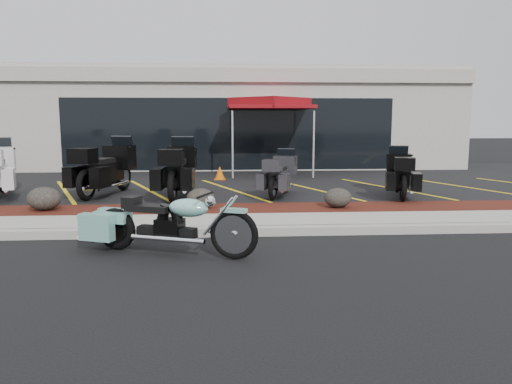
{
  "coord_description": "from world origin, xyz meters",
  "views": [
    {
      "loc": [
        -0.21,
        -7.73,
        2.04
      ],
      "look_at": [
        0.37,
        1.2,
        0.73
      ],
      "focal_mm": 35.0,
      "sensor_mm": 36.0,
      "label": 1
    }
  ],
  "objects": [
    {
      "name": "boulder_mid",
      "position": [
        -0.71,
        2.8,
        0.37
      ],
      "size": [
        0.6,
        0.5,
        0.43
      ],
      "primitive_type": "ellipsoid",
      "color": "black",
      "rests_on": "mulch_bed"
    },
    {
      "name": "curb",
      "position": [
        0.0,
        0.9,
        0.07
      ],
      "size": [
        24.0,
        0.25,
        0.15
      ],
      "primitive_type": "cube",
      "color": "gray",
      "rests_on": "ground"
    },
    {
      "name": "sidewalk",
      "position": [
        0.0,
        1.6,
        0.07
      ],
      "size": [
        24.0,
        1.2,
        0.15
      ],
      "primitive_type": "cube",
      "color": "gray",
      "rests_on": "ground"
    },
    {
      "name": "popup_canopy",
      "position": [
        1.39,
        9.62,
        2.53
      ],
      "size": [
        3.08,
        3.08,
        2.62
      ],
      "rotation": [
        0.0,
        0.0,
        0.1
      ],
      "color": "silver",
      "rests_on": "upper_lot"
    },
    {
      "name": "touring_white",
      "position": [
        -5.95,
        5.48,
        0.86
      ],
      "size": [
        1.62,
        2.62,
        1.43
      ],
      "primitive_type": null,
      "rotation": [
        0.0,
        0.0,
        1.87
      ],
      "color": "white",
      "rests_on": "upper_lot"
    },
    {
      "name": "boulder_right",
      "position": [
        2.23,
        2.69,
        0.37
      ],
      "size": [
        0.59,
        0.5,
        0.42
      ],
      "primitive_type": "ellipsoid",
      "color": "black",
      "rests_on": "mulch_bed"
    },
    {
      "name": "traffic_cone",
      "position": [
        -0.34,
        7.97,
        0.36
      ],
      "size": [
        0.38,
        0.38,
        0.42
      ],
      "primitive_type": "cone",
      "rotation": [
        0.0,
        0.0,
        -0.12
      ],
      "color": "#CB5A06",
      "rests_on": "upper_lot"
    },
    {
      "name": "dealership_building",
      "position": [
        0.0,
        14.47,
        2.01
      ],
      "size": [
        18.0,
        8.16,
        4.0
      ],
      "color": "#9A958B",
      "rests_on": "ground"
    },
    {
      "name": "mulch_bed",
      "position": [
        0.0,
        2.8,
        0.08
      ],
      "size": [
        24.0,
        1.2,
        0.16
      ],
      "primitive_type": "cube",
      "color": "#37190C",
      "rests_on": "ground"
    },
    {
      "name": "ground",
      "position": [
        0.0,
        0.0,
        0.0
      ],
      "size": [
        90.0,
        90.0,
        0.0
      ],
      "primitive_type": "plane",
      "color": "black",
      "rests_on": "ground"
    },
    {
      "name": "touring_grey",
      "position": [
        1.41,
        5.13,
        0.72
      ],
      "size": [
        1.37,
        2.1,
        1.14
      ],
      "primitive_type": null,
      "rotation": [
        0.0,
        0.0,
        1.23
      ],
      "color": "#2D2C31",
      "rests_on": "upper_lot"
    },
    {
      "name": "hero_cruiser",
      "position": [
        -0.07,
        -0.64,
        0.49
      ],
      "size": [
        2.86,
        1.65,
        0.98
      ],
      "primitive_type": null,
      "rotation": [
        0.0,
        0.0,
        -0.36
      ],
      "color": "#7EC5B5",
      "rests_on": "ground"
    },
    {
      "name": "touring_black_mid",
      "position": [
        -1.27,
        5.27,
        0.88
      ],
      "size": [
        1.09,
        2.55,
        1.46
      ],
      "primitive_type": null,
      "rotation": [
        0.0,
        0.0,
        1.52
      ],
      "color": "black",
      "rests_on": "upper_lot"
    },
    {
      "name": "touring_black_front",
      "position": [
        -2.91,
        5.73,
        0.88
      ],
      "size": [
        1.61,
        2.67,
        1.46
      ],
      "primitive_type": null,
      "rotation": [
        0.0,
        0.0,
        1.29
      ],
      "color": "black",
      "rests_on": "upper_lot"
    },
    {
      "name": "upper_lot",
      "position": [
        0.0,
        8.2,
        0.07
      ],
      "size": [
        26.0,
        9.6,
        0.15
      ],
      "primitive_type": "cube",
      "color": "black",
      "rests_on": "ground"
    },
    {
      "name": "boulder_left",
      "position": [
        -3.95,
        2.76,
        0.4
      ],
      "size": [
        0.69,
        0.58,
        0.49
      ],
      "primitive_type": "ellipsoid",
      "color": "black",
      "rests_on": "mulch_bed"
    },
    {
      "name": "touring_black_rear",
      "position": [
        4.29,
        4.86,
        0.76
      ],
      "size": [
        1.31,
        2.23,
        1.22
      ],
      "primitive_type": null,
      "rotation": [
        0.0,
        0.0,
        1.32
      ],
      "color": "black",
      "rests_on": "upper_lot"
    }
  ]
}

